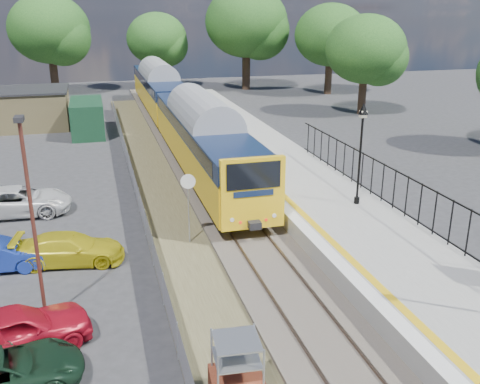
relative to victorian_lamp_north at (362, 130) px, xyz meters
name	(u,v)px	position (x,y,z in m)	size (l,w,h in m)	color
ground	(293,303)	(-5.30, -6.00, -4.30)	(120.00, 120.00, 0.00)	#2D2D30
track_bed	(216,204)	(-5.77, 3.67, -4.21)	(5.90, 80.00, 0.29)	#473F38
platform	(316,200)	(-1.10, 2.00, -3.85)	(5.00, 70.00, 0.90)	gray
platform_edge	(277,195)	(-3.16, 2.00, -3.39)	(0.90, 70.00, 0.01)	silver
victorian_lamp_north	(362,130)	(0.00, 0.00, 0.00)	(0.44, 0.44, 4.60)	black
palisade_fence	(431,210)	(1.25, -3.76, -2.46)	(0.12, 26.00, 2.00)	black
wire_fence	(135,187)	(-9.50, 6.00, -3.70)	(0.06, 52.00, 1.20)	#999EA3
outbuilding	(31,110)	(-16.21, 25.21, -2.78)	(10.80, 10.10, 3.12)	tan
tree_line	(162,36)	(-3.90, 36.00, 2.31)	(56.80, 43.80, 11.88)	#332319
train	(176,106)	(-5.30, 19.24, -1.96)	(2.82, 40.83, 3.51)	yellow
brick_plinth	(237,376)	(-8.42, -10.36, -3.32)	(1.35, 1.35, 2.03)	brown
speed_sign	(188,196)	(-7.80, -0.35, -2.20)	(0.61, 0.15, 3.04)	#999EA3
carpark_lamp	(31,209)	(-13.24, -4.84, -0.56)	(0.25, 0.50, 6.50)	#51241B
car_red	(12,332)	(-13.96, -6.56, -3.56)	(1.75, 4.35, 1.48)	#B31023
car_yellow	(70,249)	(-12.57, -0.94, -3.70)	(1.67, 4.11, 1.19)	gold
car_white	(18,201)	(-15.08, 5.06, -3.62)	(2.25, 4.87, 1.35)	silver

